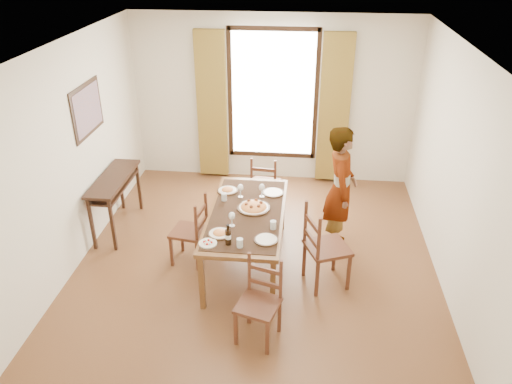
# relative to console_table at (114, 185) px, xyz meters

# --- Properties ---
(ground) EXTENTS (5.00, 5.00, 0.00)m
(ground) POSITION_rel_console_table_xyz_m (2.03, -0.60, -0.68)
(ground) COLOR #4C2818
(ground) RESTS_ON ground
(room_shell) EXTENTS (4.60, 5.10, 2.74)m
(room_shell) POSITION_rel_console_table_xyz_m (2.03, -0.47, 0.86)
(room_shell) COLOR beige
(room_shell) RESTS_ON ground
(console_table) EXTENTS (0.38, 1.20, 0.80)m
(console_table) POSITION_rel_console_table_xyz_m (0.00, 0.00, 0.00)
(console_table) COLOR black
(console_table) RESTS_ON ground
(dining_table) EXTENTS (0.90, 1.88, 0.76)m
(dining_table) POSITION_rel_console_table_xyz_m (1.91, -0.67, 0.01)
(dining_table) COLOR brown
(dining_table) RESTS_ON ground
(chair_west) EXTENTS (0.46, 0.46, 0.92)m
(chair_west) POSITION_rel_console_table_xyz_m (1.21, -0.68, -0.26)
(chair_west) COLOR #4F2E1A
(chair_west) RESTS_ON ground
(chair_north) EXTENTS (0.45, 0.45, 0.91)m
(chair_north) POSITION_rel_console_table_xyz_m (2.02, 0.71, -0.26)
(chair_north) COLOR #4F2E1A
(chair_north) RESTS_ON ground
(chair_south) EXTENTS (0.50, 0.50, 0.91)m
(chair_south) POSITION_rel_console_table_xyz_m (2.19, -1.92, -0.26)
(chair_south) COLOR #4F2E1A
(chair_south) RESTS_ON ground
(chair_east) EXTENTS (0.61, 0.61, 1.05)m
(chair_east) POSITION_rel_console_table_xyz_m (2.86, -0.96, -0.20)
(chair_east) COLOR #4F2E1A
(chair_east) RESTS_ON ground
(man) EXTENTS (0.62, 0.42, 1.69)m
(man) POSITION_rel_console_table_xyz_m (3.05, -0.12, 0.16)
(man) COLOR #9B9FA4
(man) RESTS_ON ground
(plate_sw) EXTENTS (0.27, 0.27, 0.05)m
(plate_sw) POSITION_rel_console_table_xyz_m (1.67, -1.19, 0.10)
(plate_sw) COLOR silver
(plate_sw) RESTS_ON dining_table
(plate_se) EXTENTS (0.27, 0.27, 0.05)m
(plate_se) POSITION_rel_console_table_xyz_m (2.20, -1.26, 0.10)
(plate_se) COLOR silver
(plate_se) RESTS_ON dining_table
(plate_nw) EXTENTS (0.27, 0.27, 0.05)m
(plate_nw) POSITION_rel_console_table_xyz_m (1.60, -0.16, 0.10)
(plate_nw) COLOR silver
(plate_nw) RESTS_ON dining_table
(plate_ne) EXTENTS (0.27, 0.27, 0.05)m
(plate_ne) POSITION_rel_console_table_xyz_m (2.20, -0.15, 0.10)
(plate_ne) COLOR silver
(plate_ne) RESTS_ON dining_table
(pasta_platter) EXTENTS (0.40, 0.40, 0.10)m
(pasta_platter) POSITION_rel_console_table_xyz_m (1.99, -0.58, 0.12)
(pasta_platter) COLOR #DA451B
(pasta_platter) RESTS_ON dining_table
(caprese_plate) EXTENTS (0.20, 0.20, 0.04)m
(caprese_plate) POSITION_rel_console_table_xyz_m (1.58, -1.39, 0.09)
(caprese_plate) COLOR silver
(caprese_plate) RESTS_ON dining_table
(wine_glass_a) EXTENTS (0.08, 0.08, 0.18)m
(wine_glass_a) POSITION_rel_console_table_xyz_m (1.78, -1.00, 0.16)
(wine_glass_a) COLOR white
(wine_glass_a) RESTS_ON dining_table
(wine_glass_b) EXTENTS (0.08, 0.08, 0.18)m
(wine_glass_b) POSITION_rel_console_table_xyz_m (2.06, -0.26, 0.16)
(wine_glass_b) COLOR white
(wine_glass_b) RESTS_ON dining_table
(wine_glass_c) EXTENTS (0.08, 0.08, 0.18)m
(wine_glass_c) POSITION_rel_console_table_xyz_m (1.79, -0.30, 0.16)
(wine_glass_c) COLOR white
(wine_glass_c) RESTS_ON dining_table
(tumbler_a) EXTENTS (0.07, 0.07, 0.10)m
(tumbler_a) POSITION_rel_console_table_xyz_m (2.26, -1.01, 0.12)
(tumbler_a) COLOR silver
(tumbler_a) RESTS_ON dining_table
(tumbler_b) EXTENTS (0.07, 0.07, 0.10)m
(tumbler_b) POSITION_rel_console_table_xyz_m (1.60, -0.40, 0.12)
(tumbler_b) COLOR silver
(tumbler_b) RESTS_ON dining_table
(tumbler_c) EXTENTS (0.07, 0.07, 0.10)m
(tumbler_c) POSITION_rel_console_table_xyz_m (1.93, -1.41, 0.12)
(tumbler_c) COLOR silver
(tumbler_c) RESTS_ON dining_table
(wine_bottle) EXTENTS (0.07, 0.07, 0.25)m
(wine_bottle) POSITION_rel_console_table_xyz_m (1.80, -1.37, 0.20)
(wine_bottle) COLOR black
(wine_bottle) RESTS_ON dining_table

